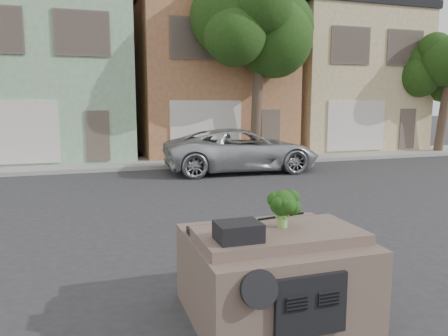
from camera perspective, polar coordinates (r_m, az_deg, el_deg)
ground_plane at (r=8.32m, az=-2.31°, el=-9.55°), size 120.00×120.00×0.00m
sidewalk at (r=18.41m, az=-11.20°, el=0.62°), size 40.00×3.00×0.15m
townhouse_mint at (r=22.19m, az=-21.96°, el=11.09°), size 7.20×8.20×7.55m
townhouse_tan at (r=22.97m, az=-2.57°, el=11.59°), size 7.20×8.20×7.55m
townhouse_beige at (r=26.00m, az=13.88°, el=11.01°), size 7.20×8.20×7.55m
silver_pickup at (r=16.46m, az=2.28°, el=-0.43°), size 5.92×2.97×1.61m
tree_near at (r=18.89m, az=4.36°, el=13.66°), size 4.40×4.00×8.50m
tree_far at (r=24.43m, az=26.85°, el=8.69°), size 3.20×3.00×6.00m
car_dashboard at (r=5.47m, az=6.43°, el=-13.28°), size 2.00×1.80×1.12m
instrument_hump at (r=4.74m, az=1.87°, el=-8.27°), size 0.48×0.38×0.20m
wiper_arm at (r=5.73m, az=7.51°, el=-6.26°), size 0.69×0.15×0.02m
broccoli at (r=5.23m, az=7.66°, el=-5.24°), size 0.53×0.53×0.46m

